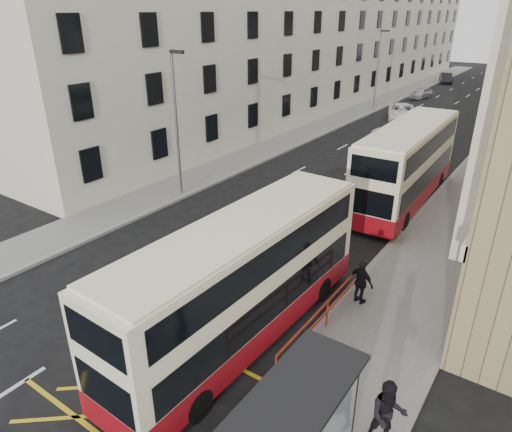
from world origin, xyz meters
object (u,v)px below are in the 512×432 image
Objects in this scene: pedestrian_mid at (388,414)px; car_dark at (446,78)px; street_lamp_near at (177,117)px; double_decker_rear at (407,165)px; pedestrian_far at (361,282)px; white_van at (402,112)px; street_lamp_far at (378,66)px; pedestrian_near at (306,391)px; double_decker_front at (243,282)px; car_silver at (421,93)px.

car_dark is (-14.75, 65.22, -0.39)m from pedestrian_mid.
double_decker_rear is (11.02, 6.33, -2.37)m from street_lamp_near.
white_van is (-9.16, 31.93, -0.28)m from pedestrian_far.
pedestrian_near is at bearing -70.88° from street_lamp_far.
street_lamp_near is at bearing -111.13° from car_dark.
double_decker_front is at bearing -38.00° from street_lamp_near.
pedestrian_mid reaches higher than car_dark.
car_dark is (-12.75, 65.69, -0.39)m from pedestrian_near.
street_lamp_near is 12.93m from double_decker_rear.
street_lamp_far is 4.17× the size of pedestrian_mid.
double_decker_rear is 5.85× the size of pedestrian_mid.
car_silver is at bearing 75.98° from pedestrian_mid.
street_lamp_near is 28.12m from white_van.
pedestrian_mid reaches higher than pedestrian_near.
car_dark is at bearing -120.06° from pedestrian_near.
pedestrian_far is at bearing -98.77° from car_dark.
car_silver is at bearing 101.55° from double_decker_front.
double_decker_front is 4.04m from pedestrian_near.
pedestrian_far is 33.22m from white_van.
pedestrian_far is at bearing -66.26° from car_silver.
double_decker_front is at bearing -99.54° from white_van.
double_decker_front is 14.55m from double_decker_rear.
pedestrian_far is at bearing -122.07° from pedestrian_near.
street_lamp_far is at bearing -111.93° from pedestrian_near.
street_lamp_near is at bearing -82.92° from car_silver.
double_decker_front is 1.99× the size of white_van.
pedestrian_mid is 0.36× the size of white_van.
street_lamp_near is 14.17m from pedestrian_far.
double_decker_front is 5.58× the size of pedestrian_mid.
car_silver is 0.88× the size of car_dark.
street_lamp_far reaches higher than car_silver.
double_decker_front reaches higher than pedestrian_mid.
pedestrian_far is 61.08m from car_dark.
double_decker_rear is at bearing -62.51° from pedestrian_far.
pedestrian_far is (-2.91, 5.30, -0.08)m from pedestrian_mid.
double_decker_rear is 16.75m from pedestrian_mid.
double_decker_front is 4.73m from pedestrian_far.
car_dark is at bearing -61.78° from pedestrian_far.
pedestrian_near is 51.83m from car_silver.
street_lamp_far is (0.00, 30.00, 0.00)m from street_lamp_near.
street_lamp_far is at bearing -112.52° from car_dark.
car_silver is (-9.08, 33.99, -1.61)m from double_decker_rear.
street_lamp_far is at bearing 113.51° from double_decker_rear.
double_decker_rear is (0.52, 14.54, 0.10)m from double_decker_front.
street_lamp_far is 42.60m from pedestrian_near.
pedestrian_near is 5.84m from pedestrian_far.
double_decker_rear reaches higher than car_silver.
white_van reaches higher than car_silver.
street_lamp_near is 18.93m from pedestrian_mid.
street_lamp_far reaches higher than pedestrian_far.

